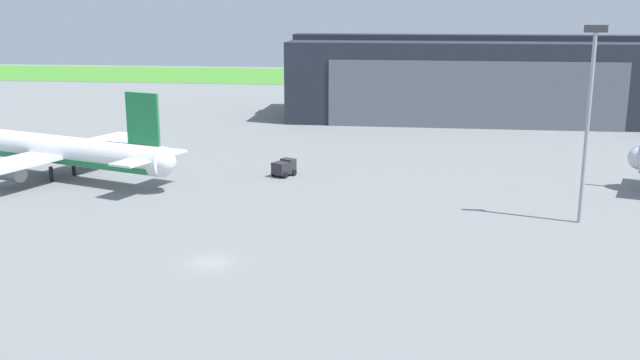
% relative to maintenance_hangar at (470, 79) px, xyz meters
% --- Properties ---
extents(ground_plane, '(440.00, 440.00, 0.00)m').
position_rel_maintenance_hangar_xyz_m(ground_plane, '(-30.94, -96.28, -8.53)').
color(ground_plane, slate).
extents(grass_field_strip, '(440.00, 56.00, 0.08)m').
position_rel_maintenance_hangar_xyz_m(grass_field_strip, '(-30.94, 88.42, -8.49)').
color(grass_field_strip, '#468C2F').
rests_on(grass_field_strip, ground_plane).
extents(maintenance_hangar, '(76.75, 28.87, 17.97)m').
position_rel_maintenance_hangar_xyz_m(maintenance_hangar, '(0.00, 0.00, 0.00)').
color(maintenance_hangar, '#232833').
rests_on(maintenance_hangar, ground_plane).
extents(airliner_far_left, '(41.16, 33.11, 13.11)m').
position_rel_maintenance_hangar_xyz_m(airliner_far_left, '(-62.91, -64.75, -4.53)').
color(airliner_far_left, white).
rests_on(airliner_far_left, ground_plane).
extents(ops_van, '(3.57, 3.96, 2.39)m').
position_rel_maintenance_hangar_xyz_m(ops_van, '(-30.28, -59.61, -7.23)').
color(ops_van, '#2D2D33').
rests_on(ops_van, ground_plane).
extents(apron_light_mast, '(2.40, 0.50, 22.12)m').
position_rel_maintenance_hangar_xyz_m(apron_light_mast, '(7.26, -77.92, 4.22)').
color(apron_light_mast, '#99999E').
rests_on(apron_light_mast, ground_plane).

